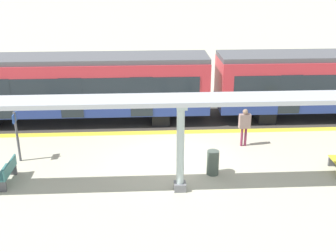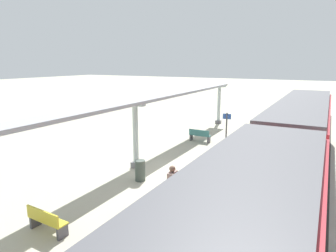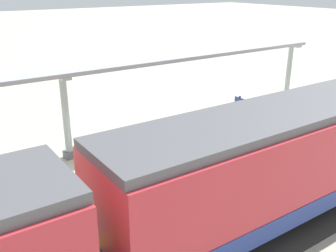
{
  "view_description": "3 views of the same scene",
  "coord_description": "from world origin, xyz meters",
  "px_view_note": "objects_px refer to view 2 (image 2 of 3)",
  "views": [
    {
      "loc": [
        16.41,
        -1.03,
        7.95
      ],
      "look_at": [
        1.12,
        -0.19,
        1.93
      ],
      "focal_mm": 45.23,
      "sensor_mm": 36.0,
      "label": 1
    },
    {
      "loc": [
        -5.92,
        12.53,
        5.48
      ],
      "look_at": [
        1.96,
        -1.98,
        1.93
      ],
      "focal_mm": 31.79,
      "sensor_mm": 36.0,
      "label": 2
    },
    {
      "loc": [
        -11.26,
        4.87,
        6.74
      ],
      "look_at": [
        0.01,
        -2.82,
        1.58
      ],
      "focal_mm": 41.23,
      "sensor_mm": 36.0,
      "label": 3
    }
  ],
  "objects_px": {
    "trash_bin": "(140,171)",
    "passenger_waiting_near_edge": "(172,183)",
    "train_near_carriage": "(301,131)",
    "canopy_pillar_nearest": "(219,105)",
    "bench_near_end": "(46,221)",
    "canopy_pillar_second": "(136,136)",
    "bench_mid_platform": "(200,135)",
    "platform_info_sign": "(226,126)"
  },
  "relations": [
    {
      "from": "bench_mid_platform",
      "to": "passenger_waiting_near_edge",
      "type": "height_order",
      "value": "passenger_waiting_near_edge"
    },
    {
      "from": "bench_mid_platform",
      "to": "passenger_waiting_near_edge",
      "type": "distance_m",
      "value": 10.19
    },
    {
      "from": "bench_mid_platform",
      "to": "trash_bin",
      "type": "xyz_separation_m",
      "value": [
        -0.27,
        7.91,
        0.05
      ]
    },
    {
      "from": "canopy_pillar_nearest",
      "to": "canopy_pillar_second",
      "type": "bearing_deg",
      "value": 90.0
    },
    {
      "from": "bench_near_end",
      "to": "passenger_waiting_near_edge",
      "type": "xyz_separation_m",
      "value": [
        -2.9,
        -3.31,
        0.67
      ]
    },
    {
      "from": "canopy_pillar_nearest",
      "to": "canopy_pillar_second",
      "type": "distance_m",
      "value": 13.16
    },
    {
      "from": "passenger_waiting_near_edge",
      "to": "bench_near_end",
      "type": "bearing_deg",
      "value": 48.79
    },
    {
      "from": "trash_bin",
      "to": "passenger_waiting_near_edge",
      "type": "bearing_deg",
      "value": 145.47
    },
    {
      "from": "train_near_carriage",
      "to": "bench_near_end",
      "type": "height_order",
      "value": "train_near_carriage"
    },
    {
      "from": "train_near_carriage",
      "to": "bench_near_end",
      "type": "bearing_deg",
      "value": 60.13
    },
    {
      "from": "trash_bin",
      "to": "passenger_waiting_near_edge",
      "type": "xyz_separation_m",
      "value": [
        -2.66,
        1.83,
        0.61
      ]
    },
    {
      "from": "canopy_pillar_second",
      "to": "bench_near_end",
      "type": "height_order",
      "value": "canopy_pillar_second"
    },
    {
      "from": "canopy_pillar_nearest",
      "to": "trash_bin",
      "type": "relative_size",
      "value": 3.45
    },
    {
      "from": "platform_info_sign",
      "to": "passenger_waiting_near_edge",
      "type": "height_order",
      "value": "platform_info_sign"
    },
    {
      "from": "canopy_pillar_second",
      "to": "trash_bin",
      "type": "xyz_separation_m",
      "value": [
        -1.19,
        1.4,
        -1.24
      ]
    },
    {
      "from": "bench_mid_platform",
      "to": "platform_info_sign",
      "type": "xyz_separation_m",
      "value": [
        -1.89,
        -0.06,
        0.89
      ]
    },
    {
      "from": "bench_near_end",
      "to": "train_near_carriage",
      "type": "bearing_deg",
      "value": -119.87
    },
    {
      "from": "bench_mid_platform",
      "to": "train_near_carriage",
      "type": "bearing_deg",
      "value": 165.58
    },
    {
      "from": "bench_near_end",
      "to": "passenger_waiting_near_edge",
      "type": "bearing_deg",
      "value": -131.21
    },
    {
      "from": "canopy_pillar_nearest",
      "to": "bench_near_end",
      "type": "xyz_separation_m",
      "value": [
        -0.96,
        19.7,
        -1.3
      ]
    },
    {
      "from": "canopy_pillar_second",
      "to": "passenger_waiting_near_edge",
      "type": "relative_size",
      "value": 1.93
    },
    {
      "from": "canopy_pillar_second",
      "to": "canopy_pillar_nearest",
      "type": "bearing_deg",
      "value": -90.0
    },
    {
      "from": "bench_mid_platform",
      "to": "trash_bin",
      "type": "height_order",
      "value": "trash_bin"
    },
    {
      "from": "canopy_pillar_nearest",
      "to": "canopy_pillar_second",
      "type": "relative_size",
      "value": 1.0
    },
    {
      "from": "canopy_pillar_nearest",
      "to": "platform_info_sign",
      "type": "bearing_deg",
      "value": 113.11
    },
    {
      "from": "train_near_carriage",
      "to": "passenger_waiting_near_edge",
      "type": "bearing_deg",
      "value": 65.76
    },
    {
      "from": "canopy_pillar_nearest",
      "to": "passenger_waiting_near_edge",
      "type": "xyz_separation_m",
      "value": [
        -3.85,
        16.39,
        -0.63
      ]
    },
    {
      "from": "canopy_pillar_second",
      "to": "train_near_carriage",
      "type": "bearing_deg",
      "value": -147.18
    },
    {
      "from": "train_near_carriage",
      "to": "canopy_pillar_nearest",
      "type": "bearing_deg",
      "value": -48.11
    },
    {
      "from": "bench_near_end",
      "to": "platform_info_sign",
      "type": "height_order",
      "value": "platform_info_sign"
    },
    {
      "from": "canopy_pillar_second",
      "to": "trash_bin",
      "type": "relative_size",
      "value": 3.45
    },
    {
      "from": "train_near_carriage",
      "to": "platform_info_sign",
      "type": "height_order",
      "value": "train_near_carriage"
    },
    {
      "from": "canopy_pillar_second",
      "to": "bench_mid_platform",
      "type": "xyz_separation_m",
      "value": [
        -0.92,
        -6.51,
        -1.3
      ]
    },
    {
      "from": "canopy_pillar_second",
      "to": "bench_near_end",
      "type": "relative_size",
      "value": 2.26
    },
    {
      "from": "train_near_carriage",
      "to": "canopy_pillar_nearest",
      "type": "height_order",
      "value": "train_near_carriage"
    },
    {
      "from": "canopy_pillar_nearest",
      "to": "bench_mid_platform",
      "type": "relative_size",
      "value": 2.28
    },
    {
      "from": "bench_near_end",
      "to": "bench_mid_platform",
      "type": "xyz_separation_m",
      "value": [
        0.04,
        -13.05,
        0.0
      ]
    },
    {
      "from": "train_near_carriage",
      "to": "canopy_pillar_second",
      "type": "relative_size",
      "value": 3.99
    },
    {
      "from": "train_near_carriage",
      "to": "platform_info_sign",
      "type": "relative_size",
      "value": 6.22
    },
    {
      "from": "train_near_carriage",
      "to": "bench_mid_platform",
      "type": "height_order",
      "value": "train_near_carriage"
    },
    {
      "from": "bench_near_end",
      "to": "trash_bin",
      "type": "relative_size",
      "value": 1.52
    },
    {
      "from": "train_near_carriage",
      "to": "canopy_pillar_second",
      "type": "bearing_deg",
      "value": 32.82
    }
  ]
}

